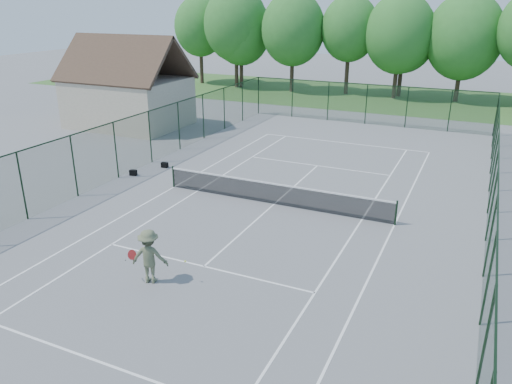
# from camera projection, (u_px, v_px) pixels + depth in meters

# --- Properties ---
(ground) EXTENTS (140.00, 140.00, 0.00)m
(ground) POSITION_uv_depth(u_px,v_px,m) (274.00, 204.00, 23.07)
(ground) COLOR slate
(ground) RESTS_ON ground
(grass_far) EXTENTS (80.00, 16.00, 0.01)m
(grass_far) POSITION_uv_depth(u_px,v_px,m) (393.00, 98.00, 48.53)
(grass_far) COLOR #406E2E
(grass_far) RESTS_ON ground
(court_lines) EXTENTS (11.05, 23.85, 0.01)m
(court_lines) POSITION_uv_depth(u_px,v_px,m) (274.00, 204.00, 23.07)
(court_lines) COLOR white
(court_lines) RESTS_ON ground
(tennis_net) EXTENTS (11.08, 0.08, 1.10)m
(tennis_net) POSITION_uv_depth(u_px,v_px,m) (274.00, 193.00, 22.87)
(tennis_net) COLOR black
(tennis_net) RESTS_ON ground
(fence_enclosure) EXTENTS (18.05, 36.05, 3.02)m
(fence_enclosure) POSITION_uv_depth(u_px,v_px,m) (275.00, 172.00, 22.52)
(fence_enclosure) COLOR #1F3E27
(fence_enclosure) RESTS_ON ground
(utility_building) EXTENTS (8.60, 6.27, 6.63)m
(utility_building) POSITION_uv_depth(u_px,v_px,m) (127.00, 84.00, 36.70)
(utility_building) COLOR #C3B69B
(utility_building) RESTS_ON ground
(tree_line_far) EXTENTS (39.40, 6.40, 9.70)m
(tree_line_far) POSITION_uv_depth(u_px,v_px,m) (400.00, 34.00, 46.39)
(tree_line_far) COLOR #412D22
(tree_line_far) RESTS_ON ground
(sports_bag_a) EXTENTS (0.42, 0.31, 0.30)m
(sports_bag_a) POSITION_uv_depth(u_px,v_px,m) (133.00, 173.00, 26.87)
(sports_bag_a) COLOR black
(sports_bag_a) RESTS_ON ground
(sports_bag_b) EXTENTS (0.38, 0.23, 0.29)m
(sports_bag_b) POSITION_uv_depth(u_px,v_px,m) (165.00, 165.00, 28.16)
(sports_bag_b) COLOR black
(sports_bag_b) RESTS_ON ground
(tennis_player) EXTENTS (2.03, 1.03, 1.88)m
(tennis_player) POSITION_uv_depth(u_px,v_px,m) (149.00, 256.00, 16.38)
(tennis_player) COLOR #5B6344
(tennis_player) RESTS_ON ground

